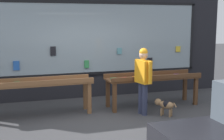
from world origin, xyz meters
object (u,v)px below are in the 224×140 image
(display_table_right, at_px, (153,80))
(person_browsing, at_px, (143,76))
(display_table_left, at_px, (39,86))
(small_dog, at_px, (165,105))

(display_table_right, distance_m, person_browsing, 0.87)
(display_table_left, distance_m, small_dog, 3.03)
(display_table_left, height_order, display_table_right, display_table_left)
(display_table_left, xyz_separation_m, small_dog, (2.85, -0.90, -0.44))
(small_dog, bearing_deg, person_browsing, 21.95)
(display_table_right, bearing_deg, small_dog, -95.16)
(small_dog, bearing_deg, display_table_left, 34.04)
(display_table_right, relative_size, person_browsing, 1.57)
(display_table_left, bearing_deg, display_table_right, -0.01)
(display_table_right, distance_m, small_dog, 1.01)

